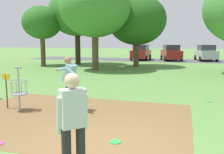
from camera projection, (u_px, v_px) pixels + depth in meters
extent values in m
plane|color=#5B8942|center=(102.00, 151.00, 4.89)|extent=(160.00, 160.00, 0.00)
cube|color=brown|center=(71.00, 117.00, 7.07)|extent=(6.68, 4.82, 0.01)
cylinder|color=#9E9EA3|center=(19.00, 90.00, 7.66)|extent=(0.05, 0.05, 1.35)
cylinder|color=#9E9EA3|center=(18.00, 67.00, 7.57)|extent=(0.24, 0.24, 0.04)
torus|color=#9E9EA3|center=(18.00, 81.00, 7.62)|extent=(0.58, 0.58, 0.02)
torus|color=#9E9EA3|center=(19.00, 94.00, 7.68)|extent=(0.55, 0.55, 0.03)
cylinder|color=#9E9EA3|center=(19.00, 94.00, 7.68)|extent=(0.48, 0.48, 0.02)
cylinder|color=gray|center=(25.00, 88.00, 7.58)|extent=(0.01, 0.01, 0.40)
cylinder|color=gray|center=(27.00, 87.00, 7.73)|extent=(0.01, 0.01, 0.40)
cylinder|color=gray|center=(25.00, 86.00, 7.85)|extent=(0.01, 0.01, 0.40)
cylinder|color=gray|center=(21.00, 86.00, 7.89)|extent=(0.01, 0.01, 0.40)
cylinder|color=gray|center=(17.00, 86.00, 7.84)|extent=(0.01, 0.01, 0.40)
cylinder|color=gray|center=(12.00, 87.00, 7.72)|extent=(0.01, 0.01, 0.40)
cylinder|color=gray|center=(11.00, 88.00, 7.58)|extent=(0.01, 0.01, 0.40)
cylinder|color=gray|center=(12.00, 88.00, 7.46)|extent=(0.01, 0.01, 0.40)
cylinder|color=gray|center=(16.00, 89.00, 7.42)|extent=(0.01, 0.01, 0.40)
cylinder|color=gray|center=(21.00, 88.00, 7.47)|extent=(0.01, 0.01, 0.40)
cylinder|color=#4C3823|center=(7.00, 92.00, 7.93)|extent=(0.04, 0.04, 1.10)
cube|color=gold|center=(6.00, 77.00, 7.86)|extent=(0.28, 0.03, 0.20)
cube|color=silver|center=(73.00, 108.00, 3.54)|extent=(0.41, 0.41, 0.56)
sphere|color=beige|center=(72.00, 81.00, 3.49)|extent=(0.22, 0.22, 0.22)
cylinder|color=silver|center=(60.00, 115.00, 3.49)|extent=(0.18, 0.18, 0.55)
cylinder|color=silver|center=(85.00, 112.00, 3.66)|extent=(0.18, 0.18, 0.55)
cylinder|color=gold|center=(69.00, 120.00, 3.73)|extent=(0.22, 0.22, 0.02)
cylinder|color=#232328|center=(68.00, 97.00, 7.55)|extent=(0.14, 0.14, 0.92)
cylinder|color=#232328|center=(72.00, 96.00, 7.75)|extent=(0.14, 0.14, 0.92)
cube|color=#84B7D1|center=(70.00, 73.00, 7.55)|extent=(0.42, 0.40, 0.60)
sphere|color=#9E7051|center=(68.00, 60.00, 7.52)|extent=(0.22, 0.22, 0.22)
cylinder|color=#84B7D1|center=(64.00, 68.00, 7.80)|extent=(0.59, 0.15, 0.21)
cylinder|color=gold|center=(57.00, 69.00, 7.91)|extent=(0.22, 0.22, 0.02)
cylinder|color=#84B7D1|center=(72.00, 72.00, 7.33)|extent=(0.48, 0.14, 0.37)
cylinder|color=red|center=(23.00, 94.00, 10.18)|extent=(0.23, 0.23, 0.02)
cylinder|color=green|center=(208.00, 102.00, 8.89)|extent=(0.21, 0.21, 0.02)
cylinder|color=green|center=(115.00, 142.00, 5.30)|extent=(0.25, 0.25, 0.02)
cylinder|color=brown|center=(95.00, 52.00, 18.82)|extent=(0.49, 0.49, 2.76)
ellipsoid|color=#428433|center=(95.00, 7.00, 18.34)|extent=(5.34, 5.34, 4.54)
cylinder|color=brown|center=(43.00, 52.00, 22.49)|extent=(0.42, 0.42, 2.58)
ellipsoid|color=#2D6623|center=(42.00, 23.00, 22.12)|extent=(3.49, 3.49, 2.97)
cylinder|color=brown|center=(136.00, 54.00, 21.60)|extent=(0.48, 0.48, 2.14)
ellipsoid|color=#285B1E|center=(137.00, 20.00, 21.18)|extent=(5.07, 5.07, 4.31)
cylinder|color=#422D1E|center=(78.00, 49.00, 23.59)|extent=(0.49, 0.49, 2.97)
ellipsoid|color=#38752D|center=(77.00, 12.00, 23.10)|extent=(5.31, 5.31, 4.51)
cube|color=#4C4C51|center=(173.00, 60.00, 29.05)|extent=(36.00, 6.00, 0.01)
cube|color=maroon|center=(141.00, 54.00, 29.70)|extent=(1.87, 4.23, 0.90)
cube|color=#2D333D|center=(141.00, 47.00, 29.59)|extent=(1.62, 2.21, 0.64)
cylinder|color=black|center=(136.00, 57.00, 31.26)|extent=(0.19, 0.60, 0.60)
cylinder|color=black|center=(150.00, 57.00, 30.71)|extent=(0.19, 0.60, 0.60)
cylinder|color=black|center=(131.00, 58.00, 28.81)|extent=(0.19, 0.60, 0.60)
cylinder|color=black|center=(146.00, 58.00, 28.26)|extent=(0.19, 0.60, 0.60)
cube|color=maroon|center=(171.00, 54.00, 28.80)|extent=(2.81, 4.52, 0.90)
cube|color=#2D333D|center=(171.00, 48.00, 28.69)|extent=(2.09, 2.51, 0.64)
cylinder|color=black|center=(161.00, 57.00, 30.18)|extent=(0.33, 0.63, 0.60)
cylinder|color=black|center=(176.00, 57.00, 30.11)|extent=(0.33, 0.63, 0.60)
cylinder|color=black|center=(165.00, 59.00, 27.60)|extent=(0.33, 0.63, 0.60)
cylinder|color=black|center=(181.00, 59.00, 27.54)|extent=(0.33, 0.63, 0.60)
cube|color=#B2B7BC|center=(206.00, 54.00, 28.47)|extent=(2.50, 4.45, 0.90)
cube|color=#2D333D|center=(206.00, 48.00, 28.36)|extent=(1.94, 2.42, 0.64)
cylinder|color=black|center=(195.00, 57.00, 29.92)|extent=(0.28, 0.62, 0.60)
cylinder|color=black|center=(211.00, 58.00, 29.71)|extent=(0.28, 0.62, 0.60)
cylinder|color=black|center=(200.00, 59.00, 27.36)|extent=(0.28, 0.62, 0.60)
cylinder|color=black|center=(217.00, 59.00, 27.15)|extent=(0.28, 0.62, 0.60)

